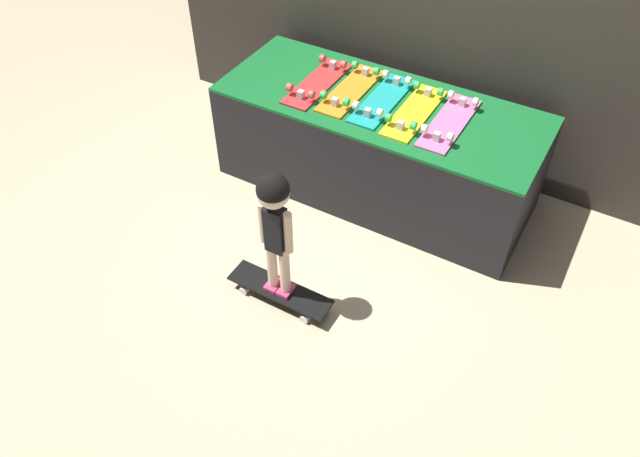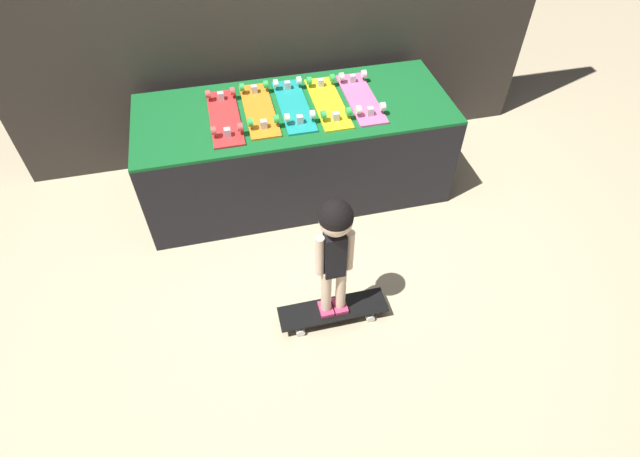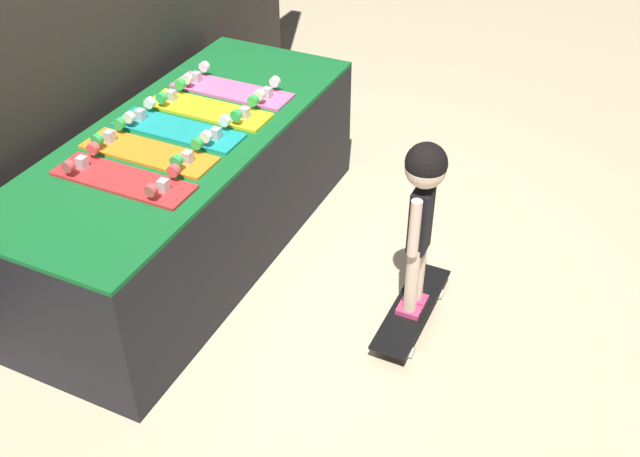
{
  "view_description": "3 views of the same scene",
  "coord_description": "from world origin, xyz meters",
  "px_view_note": "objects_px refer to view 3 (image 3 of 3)",
  "views": [
    {
      "loc": [
        1.35,
        -2.64,
        2.91
      ],
      "look_at": [
        0.05,
        -0.39,
        0.35
      ],
      "focal_mm": 35.0,
      "sensor_mm": 36.0,
      "label": 1
    },
    {
      "loc": [
        -0.49,
        -2.33,
        2.55
      ],
      "look_at": [
        -0.02,
        -0.35,
        0.39
      ],
      "focal_mm": 28.0,
      "sensor_mm": 36.0,
      "label": 2
    },
    {
      "loc": [
        -2.5,
        -1.42,
        2.43
      ],
      "look_at": [
        -0.06,
        -0.27,
        0.42
      ],
      "focal_mm": 42.0,
      "sensor_mm": 36.0,
      "label": 3
    }
  ],
  "objects_px": {
    "skateboard_yellow_on_rack": "(208,108)",
    "skateboard_on_floor": "(412,310)",
    "skateboard_red_on_rack": "(123,178)",
    "skateboard_pink_on_rack": "(232,89)",
    "child": "(423,199)",
    "skateboard_orange_on_rack": "(148,151)",
    "skateboard_teal_on_rack": "(178,128)"
  },
  "relations": [
    {
      "from": "skateboard_on_floor",
      "to": "child",
      "type": "xyz_separation_m",
      "value": [
        -0.0,
        -0.0,
        0.62
      ]
    },
    {
      "from": "skateboard_pink_on_rack",
      "to": "child",
      "type": "xyz_separation_m",
      "value": [
        -0.49,
        -1.2,
        -0.03
      ]
    },
    {
      "from": "skateboard_teal_on_rack",
      "to": "child",
      "type": "bearing_deg",
      "value": -91.4
    },
    {
      "from": "skateboard_red_on_rack",
      "to": "skateboard_yellow_on_rack",
      "type": "xyz_separation_m",
      "value": [
        0.69,
        0.01,
        0.0
      ]
    },
    {
      "from": "skateboard_red_on_rack",
      "to": "skateboard_yellow_on_rack",
      "type": "relative_size",
      "value": 1.0
    },
    {
      "from": "skateboard_orange_on_rack",
      "to": "skateboard_on_floor",
      "type": "xyz_separation_m",
      "value": [
        0.2,
        -1.22,
        -0.65
      ]
    },
    {
      "from": "skateboard_red_on_rack",
      "to": "skateboard_teal_on_rack",
      "type": "height_order",
      "value": "same"
    },
    {
      "from": "skateboard_orange_on_rack",
      "to": "skateboard_teal_on_rack",
      "type": "height_order",
      "value": "same"
    },
    {
      "from": "skateboard_red_on_rack",
      "to": "skateboard_teal_on_rack",
      "type": "relative_size",
      "value": 1.0
    },
    {
      "from": "skateboard_yellow_on_rack",
      "to": "skateboard_on_floor",
      "type": "relative_size",
      "value": 0.99
    },
    {
      "from": "skateboard_red_on_rack",
      "to": "skateboard_pink_on_rack",
      "type": "xyz_separation_m",
      "value": [
        0.92,
        0.01,
        0.0
      ]
    },
    {
      "from": "skateboard_teal_on_rack",
      "to": "skateboard_on_floor",
      "type": "xyz_separation_m",
      "value": [
        -0.03,
        -1.22,
        -0.65
      ]
    },
    {
      "from": "skateboard_pink_on_rack",
      "to": "child",
      "type": "relative_size",
      "value": 0.74
    },
    {
      "from": "skateboard_teal_on_rack",
      "to": "skateboard_on_floor",
      "type": "distance_m",
      "value": 1.38
    },
    {
      "from": "skateboard_red_on_rack",
      "to": "skateboard_orange_on_rack",
      "type": "height_order",
      "value": "same"
    },
    {
      "from": "skateboard_teal_on_rack",
      "to": "skateboard_yellow_on_rack",
      "type": "bearing_deg",
      "value": -4.98
    },
    {
      "from": "skateboard_teal_on_rack",
      "to": "child",
      "type": "height_order",
      "value": "child"
    },
    {
      "from": "skateboard_yellow_on_rack",
      "to": "child",
      "type": "bearing_deg",
      "value": -102.25
    },
    {
      "from": "skateboard_red_on_rack",
      "to": "skateboard_on_floor",
      "type": "height_order",
      "value": "skateboard_red_on_rack"
    },
    {
      "from": "skateboard_yellow_on_rack",
      "to": "child",
      "type": "distance_m",
      "value": 1.22
    },
    {
      "from": "child",
      "to": "skateboard_orange_on_rack",
      "type": "bearing_deg",
      "value": 99.01
    },
    {
      "from": "skateboard_red_on_rack",
      "to": "skateboard_on_floor",
      "type": "bearing_deg",
      "value": -70.03
    },
    {
      "from": "skateboard_yellow_on_rack",
      "to": "skateboard_on_floor",
      "type": "bearing_deg",
      "value": -102.25
    },
    {
      "from": "skateboard_yellow_on_rack",
      "to": "skateboard_pink_on_rack",
      "type": "distance_m",
      "value": 0.23
    },
    {
      "from": "skateboard_orange_on_rack",
      "to": "skateboard_on_floor",
      "type": "bearing_deg",
      "value": -80.66
    },
    {
      "from": "skateboard_teal_on_rack",
      "to": "skateboard_pink_on_rack",
      "type": "bearing_deg",
      "value": -2.1
    },
    {
      "from": "skateboard_red_on_rack",
      "to": "skateboard_pink_on_rack",
      "type": "height_order",
      "value": "same"
    },
    {
      "from": "skateboard_pink_on_rack",
      "to": "child",
      "type": "height_order",
      "value": "child"
    },
    {
      "from": "skateboard_on_floor",
      "to": "child",
      "type": "bearing_deg",
      "value": -90.9
    },
    {
      "from": "skateboard_orange_on_rack",
      "to": "skateboard_red_on_rack",
      "type": "bearing_deg",
      "value": -171.56
    },
    {
      "from": "skateboard_on_floor",
      "to": "child",
      "type": "height_order",
      "value": "child"
    },
    {
      "from": "skateboard_teal_on_rack",
      "to": "skateboard_yellow_on_rack",
      "type": "relative_size",
      "value": 1.0
    }
  ]
}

